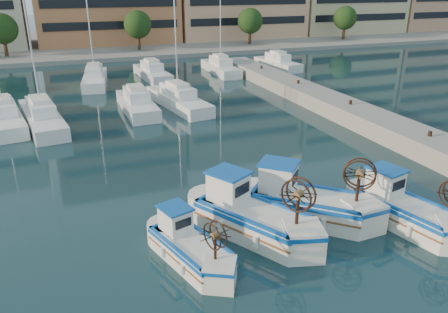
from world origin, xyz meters
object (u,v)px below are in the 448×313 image
fishing_boat_a (189,245)px  fishing_boat_b (250,215)px  fishing_boat_c (304,201)px  fishing_boat_d (404,208)px

fishing_boat_a → fishing_boat_b: size_ratio=0.76×
fishing_boat_b → fishing_boat_c: size_ratio=1.04×
fishing_boat_b → fishing_boat_a: bearing=168.5°
fishing_boat_a → fishing_boat_d: fishing_boat_d is taller
fishing_boat_a → fishing_boat_d: (9.50, -0.72, 0.13)m
fishing_boat_b → fishing_boat_d: bearing=-43.9°
fishing_boat_b → fishing_boat_c: bearing=-23.1°
fishing_boat_b → fishing_boat_c: fishing_boat_c is taller
fishing_boat_c → fishing_boat_a: bearing=145.1°
fishing_boat_a → fishing_boat_b: bearing=0.9°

